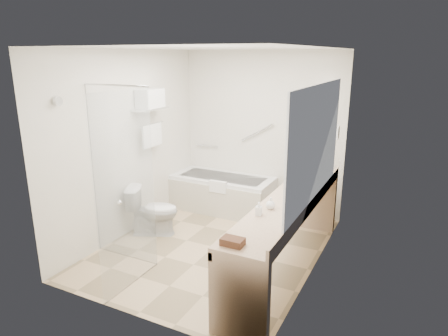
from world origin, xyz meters
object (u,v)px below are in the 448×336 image
at_px(vanity_counter, 287,220).
at_px(toilet, 153,211).
at_px(water_bottle_left, 306,175).
at_px(bathtub, 222,193).
at_px(amenity_basket, 233,242).

xyz_separation_m(vanity_counter, toilet, (-1.97, 0.14, -0.30)).
xyz_separation_m(toilet, water_bottle_left, (1.94, 0.68, 0.60)).
bearing_deg(bathtub, toilet, -109.86).
height_order(vanity_counter, toilet, vanity_counter).
bearing_deg(vanity_counter, water_bottle_left, 92.27).
bearing_deg(vanity_counter, amenity_basket, -95.20).
bearing_deg(bathtub, amenity_basket, -61.42).
xyz_separation_m(bathtub, toilet, (-0.45, -1.25, 0.06)).
height_order(amenity_basket, water_bottle_left, water_bottle_left).
xyz_separation_m(bathtub, amenity_basket, (1.41, -2.60, 0.61)).
bearing_deg(toilet, bathtub, -43.85).
relative_size(bathtub, vanity_counter, 0.59).
relative_size(vanity_counter, amenity_basket, 13.80).
xyz_separation_m(toilet, amenity_basket, (1.86, -1.35, 0.54)).
distance_m(vanity_counter, amenity_basket, 1.24).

